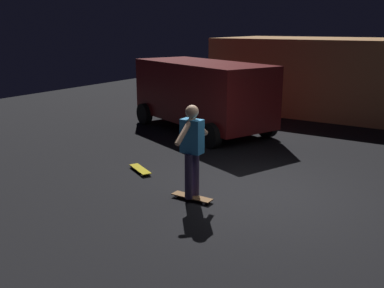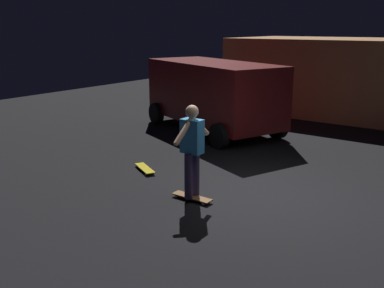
% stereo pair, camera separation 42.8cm
% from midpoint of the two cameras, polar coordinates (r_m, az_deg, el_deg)
% --- Properties ---
extents(ground_plane, '(28.00, 28.00, 0.00)m').
position_cam_midpoint_polar(ground_plane, '(8.25, 7.43, -6.57)').
color(ground_plane, black).
extents(low_building, '(9.50, 4.15, 2.62)m').
position_cam_midpoint_polar(low_building, '(16.41, 19.84, 8.27)').
color(low_building, tan).
rests_on(low_building, ground_plane).
extents(parked_van, '(4.98, 3.61, 2.03)m').
position_cam_midpoint_polar(parked_van, '(12.93, 0.33, 6.85)').
color(parked_van, maroon).
rests_on(parked_van, ground_plane).
extents(skateboard_ridden, '(0.78, 0.22, 0.07)m').
position_cam_midpoint_polar(skateboard_ridden, '(7.91, -1.56, -6.99)').
color(skateboard_ridden, olive).
rests_on(skateboard_ridden, ground_plane).
extents(skateboard_spare, '(0.78, 0.55, 0.07)m').
position_cam_midpoint_polar(skateboard_spare, '(9.48, -8.10, -3.31)').
color(skateboard_spare, gold).
rests_on(skateboard_spare, ground_plane).
extents(skater, '(0.38, 0.98, 1.67)m').
position_cam_midpoint_polar(skater, '(7.59, -1.62, -0.11)').
color(skater, '#382D4C').
rests_on(skater, skateboard_ridden).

